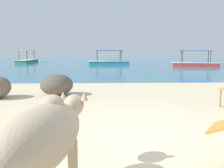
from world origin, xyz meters
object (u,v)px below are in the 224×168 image
(boat_red, at_px, (195,63))
(boat_teal, at_px, (109,61))
(boat_green, at_px, (27,60))
(cow, at_px, (44,136))

(boat_red, height_order, boat_teal, same)
(boat_red, relative_size, boat_green, 1.02)
(boat_teal, relative_size, boat_green, 1.00)
(boat_teal, xyz_separation_m, boat_green, (-8.26, 3.01, 0.00))
(cow, bearing_deg, boat_green, 28.72)
(boat_teal, bearing_deg, cow, -96.24)
(boat_red, xyz_separation_m, boat_green, (-15.19, 5.96, 0.00))
(cow, distance_m, boat_green, 25.55)
(boat_red, bearing_deg, cow, -103.15)
(cow, height_order, boat_red, boat_red)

